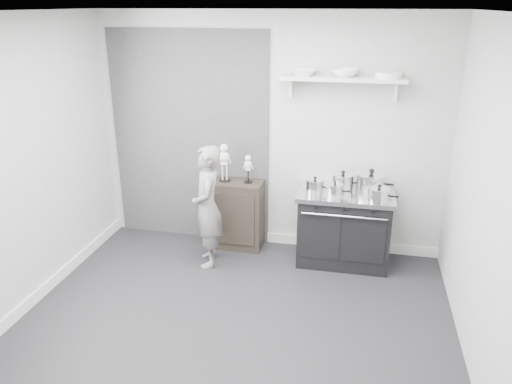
% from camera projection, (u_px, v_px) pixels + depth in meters
% --- Properties ---
extents(ground, '(4.00, 4.00, 0.00)m').
position_uv_depth(ground, '(231.00, 327.00, 4.53)').
color(ground, black).
rests_on(ground, ground).
extents(room_shell, '(4.02, 3.62, 2.71)m').
position_uv_depth(room_shell, '(222.00, 148.00, 4.10)').
color(room_shell, '#A0A09E').
rests_on(room_shell, ground).
extents(wall_shelf, '(1.30, 0.26, 0.24)m').
position_uv_depth(wall_shelf, '(343.00, 80.00, 5.19)').
color(wall_shelf, silver).
rests_on(wall_shelf, room_shell).
extents(stove, '(1.04, 0.65, 0.83)m').
position_uv_depth(stove, '(344.00, 227.00, 5.55)').
color(stove, black).
rests_on(stove, ground).
extents(side_cabinet, '(0.63, 0.37, 0.82)m').
position_uv_depth(side_cabinet, '(236.00, 214.00, 5.93)').
color(side_cabinet, black).
rests_on(side_cabinet, ground).
extents(child, '(0.46, 0.57, 1.37)m').
position_uv_depth(child, '(208.00, 207.00, 5.42)').
color(child, slate).
rests_on(child, ground).
extents(pot_front_left, '(0.28, 0.20, 0.19)m').
position_uv_depth(pot_front_left, '(315.00, 186.00, 5.37)').
color(pot_front_left, silver).
rests_on(pot_front_left, stove).
extents(pot_back_left, '(0.33, 0.25, 0.22)m').
position_uv_depth(pot_back_left, '(343.00, 181.00, 5.48)').
color(pot_back_left, silver).
rests_on(pot_back_left, stove).
extents(pot_back_right, '(0.40, 0.32, 0.26)m').
position_uv_depth(pot_back_right, '(371.00, 182.00, 5.40)').
color(pot_back_right, silver).
rests_on(pot_back_right, stove).
extents(pot_front_right, '(0.31, 0.22, 0.19)m').
position_uv_depth(pot_front_right, '(379.00, 195.00, 5.13)').
color(pot_front_right, silver).
rests_on(pot_front_right, stove).
extents(pot_front_center, '(0.27, 0.18, 0.17)m').
position_uv_depth(pot_front_center, '(335.00, 190.00, 5.28)').
color(pot_front_center, silver).
rests_on(pot_front_center, stove).
extents(skeleton_full, '(0.14, 0.09, 0.51)m').
position_uv_depth(skeleton_full, '(224.00, 160.00, 5.71)').
color(skeleton_full, beige).
rests_on(skeleton_full, side_cabinet).
extents(skeleton_torso, '(0.11, 0.07, 0.38)m').
position_uv_depth(skeleton_torso, '(248.00, 167.00, 5.68)').
color(skeleton_torso, beige).
rests_on(skeleton_torso, side_cabinet).
extents(bowl_large, '(0.27, 0.27, 0.07)m').
position_uv_depth(bowl_large, '(304.00, 72.00, 5.25)').
color(bowl_large, white).
rests_on(bowl_large, wall_shelf).
extents(bowl_small, '(0.27, 0.27, 0.08)m').
position_uv_depth(bowl_small, '(345.00, 73.00, 5.16)').
color(bowl_small, white).
rests_on(bowl_small, wall_shelf).
extents(plate_stack, '(0.27, 0.27, 0.06)m').
position_uv_depth(plate_stack, '(388.00, 75.00, 5.08)').
color(plate_stack, white).
rests_on(plate_stack, wall_shelf).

